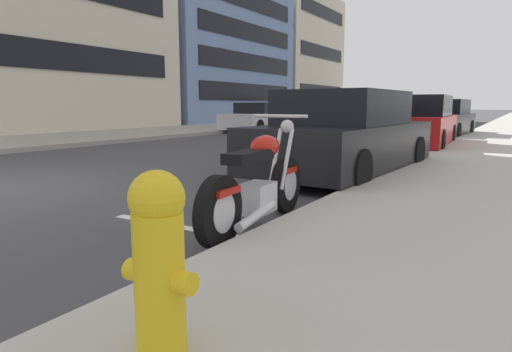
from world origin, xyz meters
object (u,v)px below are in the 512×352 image
(crossing_truck, at_px, (419,108))
(car_opposite_curb, at_px, (259,118))
(parked_car_behind_motorcycle, at_px, (345,136))
(parked_car_far_down_curb, at_px, (441,119))
(fire_hydrant, at_px, (159,258))
(parked_car_mid_block, at_px, (416,123))
(parked_motorcycle, at_px, (259,185))

(crossing_truck, distance_m, car_opposite_curb, 20.16)
(parked_car_behind_motorcycle, bearing_deg, parked_car_far_down_curb, 3.86)
(car_opposite_curb, relative_size, fire_hydrant, 5.14)
(parked_car_behind_motorcycle, relative_size, parked_car_mid_block, 0.98)
(car_opposite_curb, height_order, fire_hydrant, car_opposite_curb)
(parked_car_mid_block, height_order, fire_hydrant, parked_car_mid_block)
(parked_car_behind_motorcycle, distance_m, crossing_truck, 30.51)
(parked_car_behind_motorcycle, xyz_separation_m, parked_car_far_down_curb, (10.94, 0.08, -0.00))
(fire_hydrant, bearing_deg, parked_car_behind_motorcycle, 12.77)
(parked_car_far_down_curb, bearing_deg, parked_car_mid_block, -176.71)
(parked_motorcycle, xyz_separation_m, parked_car_behind_motorcycle, (3.75, 0.47, 0.25))
(parked_car_far_down_curb, bearing_deg, parked_motorcycle, -175.27)
(parked_car_behind_motorcycle, xyz_separation_m, fire_hydrant, (-6.15, -1.39, -0.11))
(crossing_truck, xyz_separation_m, fire_hydrant, (-36.28, -6.13, -0.41))
(parked_car_far_down_curb, relative_size, car_opposite_curb, 1.08)
(parked_car_behind_motorcycle, height_order, crossing_truck, crossing_truck)
(parked_motorcycle, distance_m, crossing_truck, 34.29)
(crossing_truck, distance_m, fire_hydrant, 36.80)
(parked_motorcycle, distance_m, parked_car_far_down_curb, 14.70)
(parked_car_far_down_curb, distance_m, car_opposite_curb, 7.75)
(parked_car_far_down_curb, xyz_separation_m, car_opposite_curb, (-0.72, 7.72, -0.05))
(parked_car_mid_block, distance_m, fire_hydrant, 12.16)
(parked_motorcycle, height_order, crossing_truck, crossing_truck)
(parked_motorcycle, relative_size, fire_hydrant, 2.61)
(parked_car_far_down_curb, bearing_deg, parked_car_behind_motorcycle, -176.97)
(parked_car_behind_motorcycle, distance_m, parked_car_mid_block, 5.93)
(crossing_truck, bearing_deg, parked_car_far_down_curb, 108.73)
(parked_car_far_down_curb, xyz_separation_m, crossing_truck, (19.20, 4.65, 0.30))
(crossing_truck, relative_size, car_opposite_curb, 1.21)
(car_opposite_curb, distance_m, fire_hydrant, 18.77)
(parked_motorcycle, xyz_separation_m, crossing_truck, (33.89, 5.20, 0.55))
(parked_car_mid_block, bearing_deg, parked_car_behind_motorcycle, 177.56)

